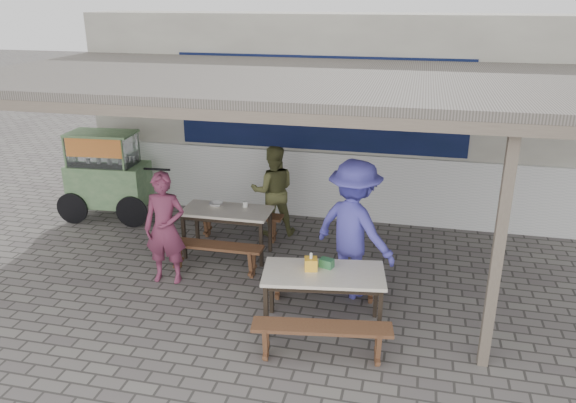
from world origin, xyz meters
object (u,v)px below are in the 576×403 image
Objects in this scene: table_left at (227,215)px; tissue_box at (311,264)px; table_right at (324,278)px; patron_wall_side at (273,191)px; condiment_bowl at (216,204)px; condiment_jar at (245,204)px; bench_left_wall at (240,220)px; bench_right_street at (322,334)px; bench_left_street at (214,252)px; patron_right_table at (354,229)px; vendor_cart at (107,172)px; donation_box at (327,263)px; patron_street_side at (165,228)px; bench_right_wall at (324,277)px.

table_left is 9.07× the size of tissue_box.
patron_wall_side reaches higher than table_right.
condiment_bowl is (-1.83, 1.76, -0.05)m from tissue_box.
condiment_jar reaches higher than condiment_bowl.
bench_left_wall is 0.69m from condiment_bowl.
table_left is 3.00m from bench_right_street.
condiment_bowl reaches higher than bench_left_street.
bench_right_street is (1.87, -1.71, 0.00)m from bench_left_street.
patron_wall_side reaches higher than condiment_jar.
tissue_box is at bearing 160.19° from table_right.
patron_right_table is at bearing -34.48° from bench_left_wall.
vendor_cart is 12.18× the size of donation_box.
patron_right_table is 0.99m from tissue_box.
table_left is at bearing 10.50° from patron_right_table.
vendor_cart reaches higher than table_right.
tissue_box is at bearing -148.58° from donation_box.
donation_box is (1.78, -1.53, 0.14)m from table_left.
condiment_jar is at bearing 127.10° from tissue_box.
table_right is at bearing -23.12° from patron_street_side.
tissue_box reaches higher than donation_box.
bench_right_street is 1.70m from patron_right_table.
donation_box is (-0.09, 0.79, 0.46)m from bench_right_street.
condiment_jar is (-1.53, 1.84, 0.12)m from table_right.
table_left reaches higher than bench_left_street.
tissue_box is at bearing 102.02° from bench_right_street.
condiment_bowl is at bearing 105.93° from bench_left_street.
tissue_box is at bearing -33.07° from bench_left_street.
bench_right_street is 1.02× the size of patron_wall_side.
patron_wall_side is (0.47, 1.58, 0.42)m from bench_left_street.
patron_street_side is at bearing -48.49° from vendor_cart.
vendor_cart reaches higher than bench_left_street.
patron_street_side is at bearing -124.72° from condiment_jar.
patron_right_table reaches higher than vendor_cart.
bench_left_wall is 16.09× the size of condiment_jar.
vendor_cart is at bearing 159.69° from condiment_bowl.
condiment_bowl is at bearing -113.38° from bench_left_wall.
bench_left_street is 2.53m from bench_right_street.
condiment_bowl is (-0.68, -0.85, 0.01)m from patron_wall_side.
patron_street_side reaches higher than bench_left_street.
donation_box reaches higher than bench_left_street.
patron_wall_side is (0.47, 0.97, 0.09)m from table_left.
condiment_jar is at bearing 55.97° from patron_wall_side.
table_left is 2.30m from tissue_box.
bench_right_street is 1.33m from bench_right_wall.
bench_left_street is 1.71m from patron_wall_side.
bench_right_street is at bearing -51.73° from table_left.
bench_left_wall is at bearing 113.91° from bench_right_street.
table_right is 16.99× the size of condiment_jar.
bench_right_street is at bearing -49.59° from condiment_bowl.
tissue_box is (-0.16, 0.03, 0.15)m from table_right.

